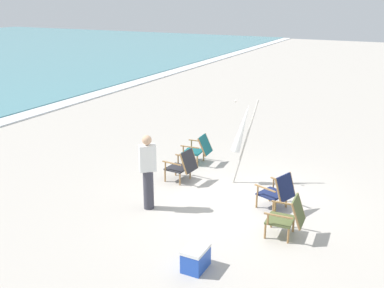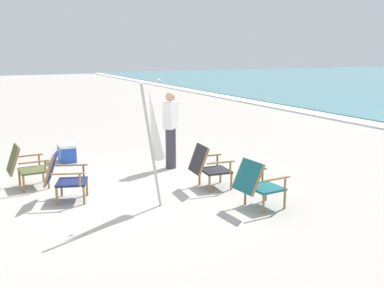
{
  "view_description": "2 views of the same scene",
  "coord_description": "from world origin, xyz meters",
  "px_view_note": "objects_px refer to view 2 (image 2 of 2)",
  "views": [
    {
      "loc": [
        -8.53,
        -3.14,
        4.32
      ],
      "look_at": [
        0.73,
        1.53,
        0.9
      ],
      "focal_mm": 42.0,
      "sensor_mm": 36.0,
      "label": 1
    },
    {
      "loc": [
        7.4,
        -2.09,
        2.49
      ],
      "look_at": [
        -0.17,
        1.61,
        0.71
      ],
      "focal_mm": 42.0,
      "sensor_mm": 36.0,
      "label": 2
    }
  ],
  "objects_px": {
    "beach_chair_far_center": "(257,183)",
    "umbrella_furled_white": "(154,126)",
    "beach_chair_front_left": "(24,165)",
    "beach_chair_mid_center": "(208,165)",
    "person_near_chairs": "(171,129)",
    "cooler_box": "(67,153)",
    "beach_chair_front_right": "(62,176)"
  },
  "relations": [
    {
      "from": "beach_chair_far_center",
      "to": "umbrella_furled_white",
      "type": "distance_m",
      "value": 1.86
    },
    {
      "from": "cooler_box",
      "to": "beach_chair_far_center",
      "type": "bearing_deg",
      "value": 25.43
    },
    {
      "from": "beach_chair_far_center",
      "to": "person_near_chairs",
      "type": "distance_m",
      "value": 2.94
    },
    {
      "from": "beach_chair_front_right",
      "to": "beach_chair_far_center",
      "type": "relative_size",
      "value": 1.02
    },
    {
      "from": "beach_chair_front_left",
      "to": "person_near_chairs",
      "type": "bearing_deg",
      "value": 92.89
    },
    {
      "from": "person_near_chairs",
      "to": "beach_chair_mid_center",
      "type": "bearing_deg",
      "value": 1.16
    },
    {
      "from": "beach_chair_front_right",
      "to": "beach_chair_mid_center",
      "type": "height_order",
      "value": "beach_chair_front_right"
    },
    {
      "from": "beach_chair_front_right",
      "to": "umbrella_furled_white",
      "type": "relative_size",
      "value": 0.4
    },
    {
      "from": "beach_chair_far_center",
      "to": "person_near_chairs",
      "type": "xyz_separation_m",
      "value": [
        -2.91,
        -0.24,
        0.41
      ]
    },
    {
      "from": "person_near_chairs",
      "to": "beach_chair_front_left",
      "type": "bearing_deg",
      "value": -87.11
    },
    {
      "from": "beach_chair_front_right",
      "to": "cooler_box",
      "type": "xyz_separation_m",
      "value": [
        -2.73,
        0.58,
        -0.23
      ]
    },
    {
      "from": "umbrella_furled_white",
      "to": "cooler_box",
      "type": "relative_size",
      "value": 4.21
    },
    {
      "from": "beach_chair_far_center",
      "to": "person_near_chairs",
      "type": "bearing_deg",
      "value": -175.37
    },
    {
      "from": "beach_chair_mid_center",
      "to": "cooler_box",
      "type": "relative_size",
      "value": 1.66
    },
    {
      "from": "umbrella_furled_white",
      "to": "beach_chair_mid_center",
      "type": "bearing_deg",
      "value": 115.66
    },
    {
      "from": "umbrella_furled_white",
      "to": "cooler_box",
      "type": "xyz_separation_m",
      "value": [
        -3.79,
        -0.65,
        -1.14
      ]
    },
    {
      "from": "beach_chair_front_left",
      "to": "beach_chair_far_center",
      "type": "relative_size",
      "value": 1.02
    },
    {
      "from": "beach_chair_mid_center",
      "to": "person_near_chairs",
      "type": "bearing_deg",
      "value": -178.84
    },
    {
      "from": "beach_chair_far_center",
      "to": "person_near_chairs",
      "type": "height_order",
      "value": "person_near_chairs"
    },
    {
      "from": "beach_chair_front_right",
      "to": "person_near_chairs",
      "type": "xyz_separation_m",
      "value": [
        -1.16,
        2.47,
        0.41
      ]
    },
    {
      "from": "beach_chair_front_left",
      "to": "umbrella_furled_white",
      "type": "relative_size",
      "value": 0.4
    },
    {
      "from": "beach_chair_front_right",
      "to": "person_near_chairs",
      "type": "relative_size",
      "value": 0.5
    },
    {
      "from": "beach_chair_far_center",
      "to": "beach_chair_mid_center",
      "type": "xyz_separation_m",
      "value": [
        -1.29,
        -0.2,
        0.0
      ]
    },
    {
      "from": "umbrella_furled_white",
      "to": "person_near_chairs",
      "type": "distance_m",
      "value": 2.59
    },
    {
      "from": "beach_chair_front_left",
      "to": "beach_chair_front_right",
      "type": "distance_m",
      "value": 1.13
    },
    {
      "from": "beach_chair_mid_center",
      "to": "cooler_box",
      "type": "bearing_deg",
      "value": -148.83
    },
    {
      "from": "beach_chair_far_center",
      "to": "cooler_box",
      "type": "height_order",
      "value": "beach_chair_far_center"
    },
    {
      "from": "beach_chair_front_left",
      "to": "cooler_box",
      "type": "height_order",
      "value": "beach_chair_front_left"
    },
    {
      "from": "person_near_chairs",
      "to": "beach_chair_far_center",
      "type": "bearing_deg",
      "value": 4.63
    },
    {
      "from": "beach_chair_mid_center",
      "to": "cooler_box",
      "type": "xyz_separation_m",
      "value": [
        -3.18,
        -1.92,
        -0.23
      ]
    },
    {
      "from": "beach_chair_mid_center",
      "to": "beach_chair_front_left",
      "type": "bearing_deg",
      "value": -116.01
    },
    {
      "from": "beach_chair_front_left",
      "to": "beach_chair_front_right",
      "type": "relative_size",
      "value": 1.0
    }
  ]
}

